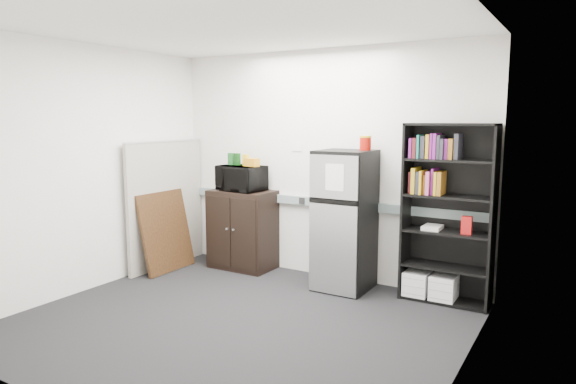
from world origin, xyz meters
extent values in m
plane|color=black|center=(0.00, 0.00, 0.00)|extent=(4.00, 4.00, 0.00)
cube|color=white|center=(0.00, 1.75, 1.35)|extent=(4.00, 0.02, 2.70)
cube|color=white|center=(2.00, 0.00, 1.35)|extent=(0.02, 3.50, 2.70)
cube|color=white|center=(-2.00, 0.00, 1.35)|extent=(0.02, 3.50, 2.70)
cube|color=white|center=(0.00, 0.00, 2.70)|extent=(4.00, 3.50, 0.02)
cube|color=gray|center=(0.00, 1.72, 0.90)|extent=(3.92, 0.05, 0.10)
cube|color=white|center=(-0.35, 1.74, 1.55)|extent=(0.14, 0.00, 0.10)
cube|color=black|center=(1.09, 1.56, 0.93)|extent=(0.02, 0.34, 1.85)
cube|color=black|center=(1.97, 1.56, 0.93)|extent=(0.02, 0.34, 1.85)
cube|color=black|center=(1.53, 1.72, 0.93)|extent=(0.90, 0.02, 1.85)
cube|color=black|center=(1.53, 1.56, 1.84)|extent=(0.90, 0.34, 0.02)
cube|color=black|center=(1.53, 1.56, 0.02)|extent=(0.85, 0.32, 0.03)
cube|color=black|center=(1.53, 1.56, 0.37)|extent=(0.85, 0.32, 0.03)
cube|color=black|center=(1.53, 1.56, 0.74)|extent=(0.85, 0.32, 0.02)
cube|color=black|center=(1.53, 1.56, 1.11)|extent=(0.85, 0.32, 0.02)
cube|color=black|center=(1.53, 1.56, 1.48)|extent=(0.85, 0.32, 0.02)
cube|color=white|center=(1.25, 1.55, 0.16)|extent=(0.25, 0.30, 0.25)
cube|color=white|center=(1.53, 1.55, 0.16)|extent=(0.25, 0.30, 0.25)
cube|color=gray|center=(-1.90, 1.08, 0.80)|extent=(0.05, 1.30, 1.60)
cube|color=#B2B2B7|center=(-1.90, 1.08, 1.61)|extent=(0.06, 1.30, 0.02)
cube|color=black|center=(-1.01, 1.50, 0.50)|extent=(0.80, 0.50, 1.00)
cube|color=black|center=(-1.20, 1.25, 0.50)|extent=(0.37, 0.01, 0.88)
cube|color=black|center=(-0.81, 1.25, 0.50)|extent=(0.37, 0.01, 0.88)
cylinder|color=#B2B2B7|center=(-1.06, 1.24, 0.55)|extent=(0.02, 0.02, 0.02)
cylinder|color=#B2B2B7|center=(-0.96, 1.24, 0.55)|extent=(0.02, 0.02, 0.02)
imported|color=black|center=(-1.01, 1.48, 1.16)|extent=(0.60, 0.43, 0.31)
cube|color=#17501D|center=(-1.19, 1.52, 1.39)|extent=(0.07, 0.06, 0.15)
cube|color=#0C360E|center=(-1.09, 1.52, 1.39)|extent=(0.08, 0.07, 0.15)
cube|color=gold|center=(-0.96, 1.52, 1.38)|extent=(0.07, 0.05, 0.14)
cube|color=orange|center=(-0.83, 1.47, 1.36)|extent=(0.19, 0.13, 0.10)
cube|color=black|center=(0.44, 1.43, 0.77)|extent=(0.58, 0.58, 1.53)
cube|color=#BBBCC1|center=(0.44, 1.13, 1.29)|extent=(0.56, 0.02, 0.46)
cube|color=#BBBCC1|center=(0.44, 1.13, 0.51)|extent=(0.56, 0.02, 0.98)
cube|color=black|center=(0.44, 1.11, 1.03)|extent=(0.56, 0.01, 0.03)
cube|color=white|center=(0.46, 1.11, 1.29)|extent=(0.21, 0.00, 0.28)
cube|color=black|center=(0.44, 1.43, 1.54)|extent=(0.58, 0.58, 0.02)
cylinder|color=#9E1107|center=(0.62, 1.55, 1.63)|extent=(0.13, 0.13, 0.16)
cylinder|color=gold|center=(0.62, 1.55, 1.72)|extent=(0.13, 0.13, 0.02)
cube|color=black|center=(-1.77, 0.92, 0.50)|extent=(0.25, 0.78, 0.99)
cube|color=beige|center=(-1.75, 0.92, 0.50)|extent=(0.18, 0.66, 0.84)
camera|label=1|loc=(2.75, -3.70, 1.89)|focal=32.00mm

